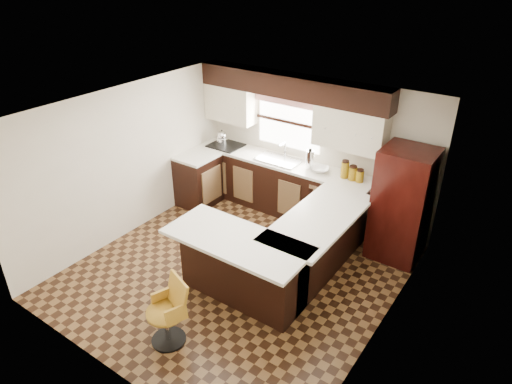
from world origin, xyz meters
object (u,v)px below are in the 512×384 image
Objects in this scene: peninsula_long at (314,246)px; refrigerator at (402,205)px; bar_chair at (166,314)px; peninsula_return at (243,268)px.

refrigerator is (0.81, 1.12, 0.41)m from peninsula_long.
bar_chair is at bearing -115.77° from refrigerator.
peninsula_return is (-0.53, -0.97, 0.00)m from peninsula_long.
peninsula_long is at bearing 61.70° from peninsula_return.
peninsula_long is 1.18× the size of peninsula_return.
peninsula_return reaches higher than bar_chair.
refrigerator is (1.34, 2.09, 0.41)m from peninsula_return.
peninsula_long is 1.44m from refrigerator.
refrigerator reaches higher than peninsula_return.
refrigerator is 2.05× the size of bar_chair.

